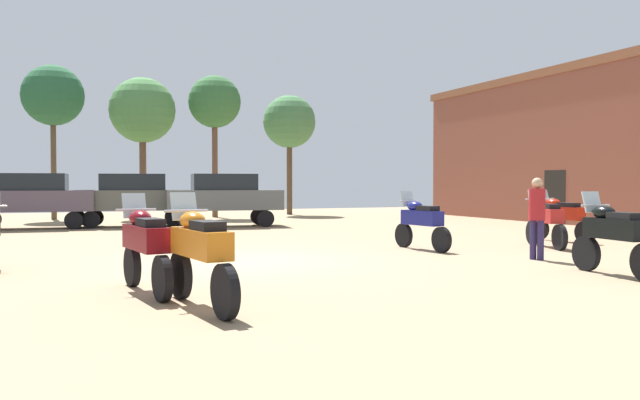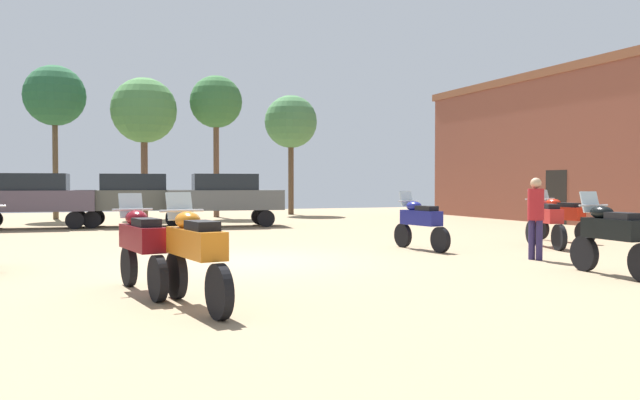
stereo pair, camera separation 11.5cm
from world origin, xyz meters
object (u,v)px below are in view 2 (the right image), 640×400
Objects in this scene: motorcycle_7 at (420,221)px; tree_1 at (291,123)px; car_5 at (225,196)px; car_2 at (33,196)px; person_1 at (536,212)px; tree_7 at (144,111)px; motorcycle_3 at (561,216)px; motorcycle_5 at (195,251)px; motorcycle_8 at (545,219)px; tree_6 at (55,97)px; motorcycle_6 at (612,235)px; motorcycle_10 at (142,244)px; tree_2 at (216,103)px; car_3 at (134,196)px.

motorcycle_7 is 0.33× the size of tree_1.
car_2 is at bearing 84.55° from car_5.
tree_7 is (-5.85, 20.27, 4.03)m from person_1.
car_2 reaches higher than motorcycle_3.
motorcycle_8 is (9.82, 4.68, -0.02)m from motorcycle_5.
tree_7 is at bearing 130.08° from motorcycle_8.
car_5 is at bearing -73.56° from tree_7.
motorcycle_3 is 0.31× the size of tree_6.
motorcycle_6 reaches higher than motorcycle_3.
tree_1 reaches higher than motorcycle_10.
tree_1 is (5.45, 8.00, 3.68)m from car_5.
motorcycle_5 is at bearing -103.21° from tree_2.
motorcycle_5 is 23.56m from tree_2.
person_1 is 20.51m from tree_2.
car_2 is 7.74m from tree_6.
car_5 reaches higher than motorcycle_8.
tree_6 is (-9.35, 23.14, 4.88)m from motorcycle_6.
tree_2 reaches higher than tree_1.
motorcycle_8 is at bearing -18.43° from motorcycle_7.
motorcycle_10 is (-0.52, 1.44, -0.02)m from motorcycle_5.
tree_7 is at bearing -174.62° from tree_1.
tree_7 is at bearing -1.52° from car_3.
motorcycle_3 is 12.66m from motorcycle_10.
tree_2 is (-4.24, -1.13, 0.69)m from tree_1.
car_3 is 15.81m from person_1.
tree_7 is (-9.45, 17.08, 4.34)m from motorcycle_3.
motorcycle_5 reaches higher than motorcycle_10.
tree_2 is 3.42m from tree_7.
motorcycle_3 is at bearing -123.17° from car_2.
motorcycle_6 is 0.30× the size of tree_6.
motorcycle_10 is at bearing -166.76° from car_2.
car_5 is at bearing 118.89° from motorcycle_3.
motorcycle_10 is (-10.35, -3.24, 0.01)m from motorcycle_8.
car_2 is 8.41m from tree_7.
motorcycle_6 reaches higher than motorcycle_8.
motorcycle_6 is 23.76m from tree_7.
car_2 is 17.77m from person_1.
person_1 reaches higher than motorcycle_5.
car_2 is 3.52m from car_3.
tree_1 is (2.96, 18.25, 4.14)m from motorcycle_7.
tree_7 is (1.92, 22.88, 4.31)m from motorcycle_5.
car_3 reaches higher than motorcycle_3.
motorcycle_10 is 0.50× the size of car_5.
person_1 is at bearing -138.64° from car_2.
tree_1 reaches higher than motorcycle_5.
tree_6 reaches higher than motorcycle_10.
person_1 is at bearing -0.78° from motorcycle_10.
tree_2 reaches higher than motorcycle_7.
motorcycle_10 is 22.01m from tree_7.
tree_6 is (-9.75, 20.70, 4.58)m from person_1.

